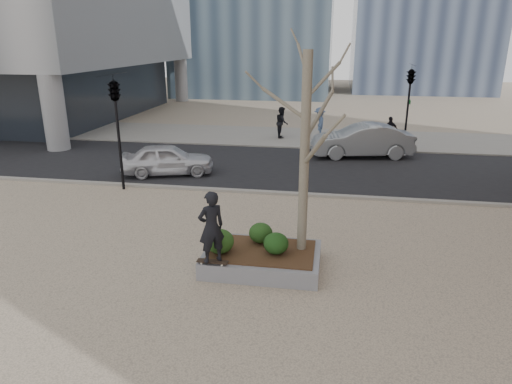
% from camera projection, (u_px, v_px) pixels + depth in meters
% --- Properties ---
extents(ground, '(120.00, 120.00, 0.00)m').
position_uv_depth(ground, '(225.00, 264.00, 12.19)').
color(ground, tan).
rests_on(ground, ground).
extents(street, '(60.00, 8.00, 0.02)m').
position_uv_depth(street, '(274.00, 166.00, 21.53)').
color(street, black).
rests_on(street, ground).
extents(far_sidewalk, '(60.00, 6.00, 0.02)m').
position_uv_depth(far_sidewalk, '(289.00, 137.00, 28.07)').
color(far_sidewalk, gray).
rests_on(far_sidewalk, ground).
extents(planter, '(3.00, 2.00, 0.45)m').
position_uv_depth(planter, '(262.00, 259.00, 11.96)').
color(planter, gray).
rests_on(planter, ground).
extents(planter_mulch, '(2.70, 1.70, 0.04)m').
position_uv_depth(planter_mulch, '(262.00, 251.00, 11.88)').
color(planter_mulch, '#382314').
rests_on(planter_mulch, planter).
extents(sycamore_tree, '(2.80, 2.80, 6.60)m').
position_uv_depth(sycamore_tree, '(306.00, 123.00, 10.94)').
color(sycamore_tree, gray).
rests_on(sycamore_tree, planter_mulch).
extents(shrub_left, '(0.73, 0.73, 0.62)m').
position_uv_depth(shrub_left, '(220.00, 241.00, 11.65)').
color(shrub_left, '#1D3E13').
rests_on(shrub_left, planter_mulch).
extents(shrub_middle, '(0.64, 0.64, 0.54)m').
position_uv_depth(shrub_middle, '(261.00, 233.00, 12.26)').
color(shrub_middle, black).
rests_on(shrub_middle, planter_mulch).
extents(shrub_right, '(0.65, 0.65, 0.55)m').
position_uv_depth(shrub_right, '(276.00, 243.00, 11.62)').
color(shrub_right, '#1C3E13').
rests_on(shrub_right, planter_mulch).
extents(skateboard, '(0.78, 0.22, 0.08)m').
position_uv_depth(skateboard, '(212.00, 262.00, 11.22)').
color(skateboard, black).
rests_on(skateboard, planter).
extents(skateboarder, '(0.79, 0.75, 1.81)m').
position_uv_depth(skateboarder, '(211.00, 227.00, 10.93)').
color(skateboarder, black).
rests_on(skateboarder, skateboard).
extents(police_car, '(4.26, 2.68, 1.35)m').
position_uv_depth(police_car, '(168.00, 159.00, 20.06)').
color(police_car, silver).
rests_on(police_car, street).
extents(car_silver, '(5.26, 2.64, 1.66)m').
position_uv_depth(car_silver, '(362.00, 141.00, 23.05)').
color(car_silver, '#929599').
rests_on(car_silver, street).
extents(pedestrian_a, '(0.84, 1.01, 1.85)m').
position_uv_depth(pedestrian_a, '(282.00, 122.00, 27.54)').
color(pedestrian_a, black).
rests_on(pedestrian_a, far_sidewalk).
extents(pedestrian_b, '(0.74, 1.23, 1.86)m').
position_uv_depth(pedestrian_b, '(319.00, 123.00, 27.26)').
color(pedestrian_b, '#465A7E').
rests_on(pedestrian_b, far_sidewalk).
extents(pedestrian_c, '(0.99, 0.66, 1.55)m').
position_uv_depth(pedestrian_c, '(390.00, 130.00, 25.88)').
color(pedestrian_c, black).
rests_on(pedestrian_c, far_sidewalk).
extents(traffic_light_near, '(0.60, 2.48, 4.50)m').
position_uv_depth(traffic_light_near, '(118.00, 134.00, 17.58)').
color(traffic_light_near, black).
rests_on(traffic_light_near, ground).
extents(traffic_light_far, '(0.60, 2.48, 4.50)m').
position_uv_depth(traffic_light_far, '(408.00, 108.00, 24.09)').
color(traffic_light_far, black).
rests_on(traffic_light_far, ground).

